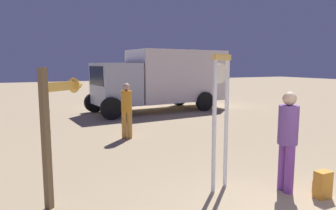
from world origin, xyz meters
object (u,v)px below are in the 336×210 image
Objects in this scene: backpack at (322,185)px; person_distant at (127,108)px; person_near_clock at (288,137)px; box_truck_near at (165,78)px; arrow_sign at (60,113)px; standing_clock at (221,110)px.

backpack is 5.63m from person_distant.
box_truck_near reaches higher than person_near_clock.
person_near_clock is 3.82× the size of backpack.
arrow_sign is 0.32× the size of box_truck_near.
arrow_sign is 4.43m from backpack.
person_near_clock is at bearing 126.56° from backpack.
standing_clock is 2.07m from backpack.
standing_clock is 1.10× the size of arrow_sign.
box_truck_near is (2.14, 9.58, 0.60)m from person_near_clock.
arrow_sign is at bearing -124.42° from box_truck_near.
arrow_sign is 3.80m from person_near_clock.
arrow_sign is 1.24× the size of person_near_clock.
arrow_sign is at bearing 164.77° from standing_clock.
box_truck_near is (3.45, 4.71, 0.65)m from person_distant.
person_near_clock is at bearing -29.97° from standing_clock.
person_distant is 0.24× the size of box_truck_near.
standing_clock reaches higher than arrow_sign.
standing_clock reaches higher than person_near_clock.
box_truck_near is at bearing 70.79° from standing_clock.
person_near_clock is 1.05× the size of person_distant.
backpack is 10.29m from box_truck_near.
person_distant is 5.87m from box_truck_near.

